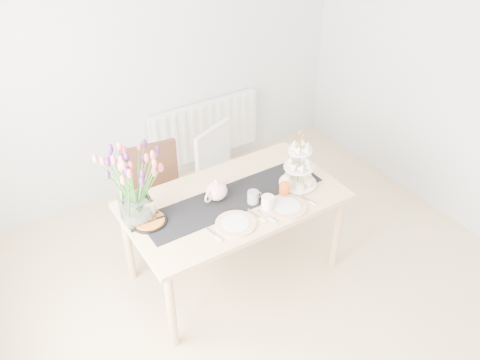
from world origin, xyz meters
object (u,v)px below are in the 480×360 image
tulip_vase (132,175)px  mug_white (268,203)px  chair_white (224,169)px  tart_tin (149,221)px  teapot (217,191)px  mug_grey (253,197)px  radiator (205,130)px  plate_right (287,207)px  chair_brown (157,192)px  cream_jug (294,151)px  cake_stand (299,171)px  plate_left (236,224)px  dining_table (234,207)px  mug_orange (284,189)px

tulip_vase → mug_white: 0.97m
chair_white → tart_tin: bearing=-171.1°
teapot → mug_grey: teapot is taller
radiator → mug_white: size_ratio=11.06×
tart_tin → mug_grey: 0.76m
plate_right → chair_brown: bearing=123.0°
teapot → cream_jug: bearing=-10.5°
teapot → plate_right: teapot is taller
cake_stand → plate_right: bearing=-142.2°
mug_white → plate_left: 0.29m
teapot → dining_table: bearing=-50.5°
chair_white → mug_orange: size_ratio=9.53×
dining_table → tulip_vase: tulip_vase is taller
tulip_vase → teapot: bearing=-8.4°
dining_table → plate_right: (0.27, -0.29, 0.08)m
radiator → teapot: bearing=-115.5°
tulip_vase → plate_right: size_ratio=2.44×
chair_white → mug_orange: bearing=-108.9°
mug_orange → plate_left: mug_orange is taller
plate_right → plate_left: bearing=174.8°
chair_brown → mug_white: size_ratio=8.51×
tulip_vase → cream_jug: tulip_vase is taller
chair_white → cream_jug: (0.43, -0.42, 0.27)m
chair_brown → mug_grey: 0.92m
teapot → mug_orange: (0.46, -0.22, -0.03)m
cake_stand → mug_white: 0.39m
chair_white → cream_jug: bearing=-66.0°
dining_table → tart_tin: tart_tin is taller
chair_brown → teapot: 0.70m
teapot → mug_white: size_ratio=2.34×
dining_table → plate_left: 0.31m
radiator → chair_white: chair_white is taller
cake_stand → plate_left: size_ratio=1.48×
radiator → plate_right: plate_right is taller
mug_grey → dining_table: bearing=127.8°
chair_brown → chair_white: (0.64, -0.00, -0.01)m
tulip_vase → cake_stand: (1.20, -0.26, -0.27)m
teapot → tart_tin: (-0.53, 0.02, -0.07)m
chair_white → tulip_vase: size_ratio=1.29×
mug_orange → mug_grey: bearing=109.2°
chair_white → chair_brown: bearing=157.6°
tart_tin → mug_orange: bearing=-13.6°
tulip_vase → plate_right: 1.12m
cream_jug → mug_orange: size_ratio=0.97×
plate_right → tart_tin: bearing=157.5°
mug_grey → plate_right: bearing=-45.1°
mug_white → teapot: bearing=135.7°
cake_stand → plate_right: cake_stand is taller
mug_grey → cake_stand: bearing=0.7°
radiator → tulip_vase: tulip_vase is taller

